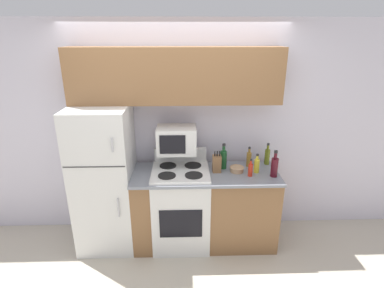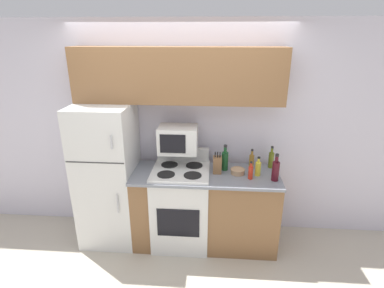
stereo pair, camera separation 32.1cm
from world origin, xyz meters
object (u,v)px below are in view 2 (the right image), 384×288
object	(u,v)px
stove	(181,205)
bowl	(238,171)
refrigerator	(108,175)
bottle_hot_sauce	(251,172)
bottle_vinegar	(251,161)
bottle_wine_green	(225,160)
microwave	(178,139)
bottle_olive_oil	(271,159)
bottle_cooking_spray	(258,168)
bottle_wine_red	(276,170)
knife_block	(217,165)

from	to	relation	value
stove	bowl	distance (m)	0.78
refrigerator	bottle_hot_sauce	xyz separation A→B (m)	(1.62, -0.14, 0.16)
bottle_vinegar	bottle_wine_green	size ratio (longest dim) A/B	0.80
bottle_vinegar	refrigerator	bearing A→B (deg)	-175.87
microwave	bottle_olive_oil	bearing A→B (deg)	4.39
bowl	bottle_cooking_spray	bearing A→B (deg)	-6.47
bowl	bottle_wine_red	xyz separation A→B (m)	(0.38, -0.13, 0.09)
stove	bottle_vinegar	size ratio (longest dim) A/B	4.62
microwave	bottle_wine_red	xyz separation A→B (m)	(1.05, -0.25, -0.23)
bottle_vinegar	bottle_wine_green	bearing A→B (deg)	-171.03
bottle_hot_sauce	bottle_cooking_spray	distance (m)	0.13
stove	microwave	size ratio (longest dim) A/B	2.54
bottle_hot_sauce	bottle_wine_green	bearing A→B (deg)	141.91
microwave	stove	bearing A→B (deg)	-74.48
bottle_hot_sauce	bottle_cooking_spray	world-z (taller)	bottle_cooking_spray
bowl	bottle_wine_green	bearing A→B (deg)	146.08
stove	bottle_vinegar	xyz separation A→B (m)	(0.80, 0.16, 0.52)
bottle_olive_oil	bottle_wine_red	bearing A→B (deg)	-92.01
bottle_hot_sauce	microwave	bearing A→B (deg)	163.68
bottle_vinegar	bottle_hot_sauce	bearing A→B (deg)	-97.95
microwave	bottle_wine_red	distance (m)	1.11
knife_block	bowl	bearing A→B (deg)	-2.20
stove	bottle_wine_red	bearing A→B (deg)	-6.47
bowl	bottle_olive_oil	world-z (taller)	bottle_olive_oil
bottle_olive_oil	bottle_wine_green	xyz separation A→B (m)	(-0.54, -0.11, 0.02)
microwave	bottle_hot_sauce	xyz separation A→B (m)	(0.80, -0.23, -0.27)
stove	bottle_olive_oil	distance (m)	1.18
microwave	bottle_wine_red	bearing A→B (deg)	-13.31
refrigerator	knife_block	world-z (taller)	refrigerator
refrigerator	knife_block	distance (m)	1.28
refrigerator	bottle_hot_sauce	size ratio (longest dim) A/B	8.33
bottle_cooking_spray	bottle_wine_red	size ratio (longest dim) A/B	0.73
knife_block	bottle_hot_sauce	xyz separation A→B (m)	(0.35, -0.12, -0.02)
bottle_vinegar	bottle_wine_red	xyz separation A→B (m)	(0.22, -0.27, 0.02)
bottle_vinegar	bottle_olive_oil	world-z (taller)	bottle_olive_oil
bottle_wine_green	refrigerator	bearing A→B (deg)	-176.98
bottle_wine_red	bottle_olive_oil	bearing A→B (deg)	87.99
refrigerator	bowl	distance (m)	1.50
bottle_cooking_spray	bottle_vinegar	xyz separation A→B (m)	(-0.05, 0.17, 0.01)
bottle_hot_sauce	bottle_wine_red	world-z (taller)	bottle_wine_red
refrigerator	bottle_olive_oil	distance (m)	1.90
microwave	bottle_vinegar	xyz separation A→B (m)	(0.84, 0.02, -0.25)
bottle_vinegar	bottle_olive_oil	distance (m)	0.24
knife_block	bowl	distance (m)	0.24
refrigerator	bottle_olive_oil	world-z (taller)	refrigerator
stove	bottle_hot_sauce	world-z (taller)	bottle_hot_sauce
bottle_wine_red	bottle_wine_green	bearing A→B (deg)	156.65
refrigerator	knife_block	xyz separation A→B (m)	(1.26, -0.02, 0.18)
microwave	knife_block	world-z (taller)	microwave
bottle_hot_sauce	bottle_vinegar	size ratio (longest dim) A/B	0.83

